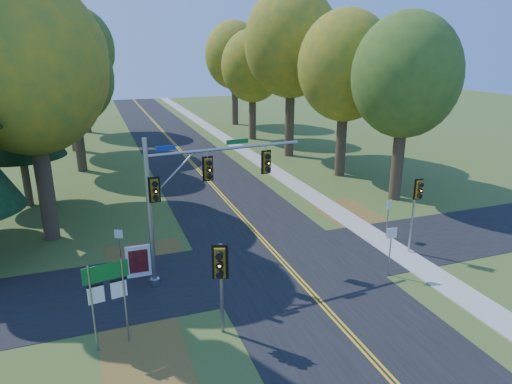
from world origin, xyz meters
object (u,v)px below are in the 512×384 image
object	(u,v)px
east_signal_pole	(417,198)
info_kiosk	(138,262)
route_sign_cluster	(107,288)
traffic_mast	(190,189)

from	to	relation	value
east_signal_pole	info_kiosk	bearing A→B (deg)	175.18
route_sign_cluster	traffic_mast	bearing A→B (deg)	36.44
traffic_mast	east_signal_pole	xyz separation A→B (m)	(11.30, -1.44, -1.26)
traffic_mast	east_signal_pole	size ratio (longest dim) A/B	1.82
info_kiosk	route_sign_cluster	bearing A→B (deg)	-105.23
traffic_mast	east_signal_pole	bearing A→B (deg)	-12.29
info_kiosk	traffic_mast	bearing A→B (deg)	-18.53
east_signal_pole	info_kiosk	size ratio (longest dim) A/B	2.61
traffic_mast	east_signal_pole	world-z (taller)	traffic_mast
traffic_mast	route_sign_cluster	distance (m)	6.05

